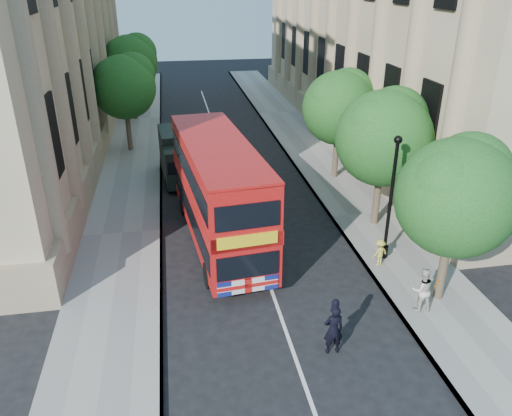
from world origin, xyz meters
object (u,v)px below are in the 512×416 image
box_van (180,157)px  woman_pedestrian (422,290)px  lamp_post (390,204)px  double_decker_bus (219,190)px  police_constable (333,330)px

box_van → woman_pedestrian: size_ratio=3.04×
lamp_post → woman_pedestrian: lamp_post is taller
lamp_post → woman_pedestrian: bearing=-93.5°
box_van → woman_pedestrian: bearing=-65.7°
lamp_post → double_decker_bus: size_ratio=0.53×
lamp_post → police_constable: 6.50m
box_van → woman_pedestrian: 15.90m
double_decker_bus → box_van: bearing=94.7°
double_decker_bus → police_constable: (2.65, -7.69, -1.59)m
lamp_post → double_decker_bus: (-6.47, 2.69, -0.06)m
double_decker_bus → woman_pedestrian: 8.98m
box_van → lamp_post: bearing=-57.2°
box_van → double_decker_bus: bearing=-84.0°
police_constable → woman_pedestrian: (3.60, 1.43, 0.08)m
double_decker_bus → box_van: 7.86m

